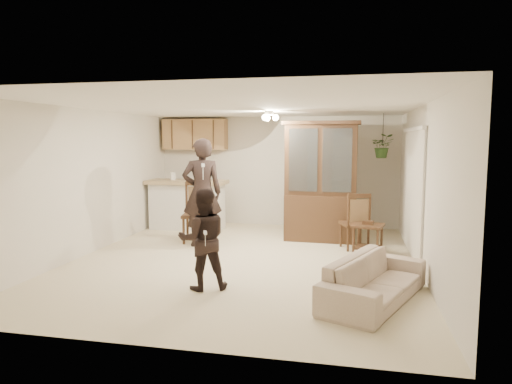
% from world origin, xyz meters
% --- Properties ---
extents(floor, '(6.50, 6.50, 0.00)m').
position_xyz_m(floor, '(0.00, 0.00, 0.00)').
color(floor, beige).
rests_on(floor, ground).
extents(ceiling, '(5.50, 6.50, 0.02)m').
position_xyz_m(ceiling, '(0.00, 0.00, 2.50)').
color(ceiling, white).
rests_on(ceiling, wall_back).
extents(wall_back, '(5.50, 0.02, 2.50)m').
position_xyz_m(wall_back, '(0.00, 3.25, 1.25)').
color(wall_back, beige).
rests_on(wall_back, ground).
extents(wall_front, '(5.50, 0.02, 2.50)m').
position_xyz_m(wall_front, '(0.00, -3.25, 1.25)').
color(wall_front, beige).
rests_on(wall_front, ground).
extents(wall_left, '(0.02, 6.50, 2.50)m').
position_xyz_m(wall_left, '(-2.75, 0.00, 1.25)').
color(wall_left, beige).
rests_on(wall_left, ground).
extents(wall_right, '(0.02, 6.50, 2.50)m').
position_xyz_m(wall_right, '(2.75, 0.00, 1.25)').
color(wall_right, beige).
rests_on(wall_right, ground).
extents(breakfast_bar, '(1.60, 0.55, 1.00)m').
position_xyz_m(breakfast_bar, '(-1.85, 2.35, 0.50)').
color(breakfast_bar, white).
rests_on(breakfast_bar, floor).
extents(bar_top, '(1.75, 0.70, 0.08)m').
position_xyz_m(bar_top, '(-1.85, 2.35, 1.05)').
color(bar_top, '#9E8B5F').
rests_on(bar_top, breakfast_bar).
extents(upper_cabinets, '(1.50, 0.34, 0.70)m').
position_xyz_m(upper_cabinets, '(-1.90, 3.07, 2.10)').
color(upper_cabinets, '#9C6A44').
rests_on(upper_cabinets, wall_back).
extents(vertical_blinds, '(0.06, 2.30, 2.10)m').
position_xyz_m(vertical_blinds, '(2.71, 0.90, 1.10)').
color(vertical_blinds, beige).
rests_on(vertical_blinds, wall_right).
extents(ceiling_fixture, '(0.36, 0.36, 0.20)m').
position_xyz_m(ceiling_fixture, '(0.20, 1.20, 2.40)').
color(ceiling_fixture, beige).
rests_on(ceiling_fixture, ceiling).
extents(hanging_plant, '(0.43, 0.37, 0.48)m').
position_xyz_m(hanging_plant, '(2.30, 2.40, 1.85)').
color(hanging_plant, '#275321').
rests_on(hanging_plant, ceiling).
extents(plant_cord, '(0.01, 0.01, 0.65)m').
position_xyz_m(plant_cord, '(2.30, 2.40, 2.17)').
color(plant_cord, black).
rests_on(plant_cord, ceiling).
extents(sofa, '(1.42, 2.01, 0.73)m').
position_xyz_m(sofa, '(2.01, -1.52, 0.37)').
color(sofa, beige).
rests_on(sofa, floor).
extents(adult, '(0.77, 0.64, 1.80)m').
position_xyz_m(adult, '(-1.01, 0.89, 0.90)').
color(adult, black).
rests_on(adult, floor).
extents(child, '(0.81, 0.74, 1.35)m').
position_xyz_m(child, '(-0.19, -1.51, 0.68)').
color(child, black).
rests_on(child, floor).
extents(china_hutch, '(1.49, 0.61, 2.33)m').
position_xyz_m(china_hutch, '(1.12, 1.79, 1.15)').
color(china_hutch, '#3A2015').
rests_on(china_hutch, floor).
extents(side_table, '(0.60, 0.60, 0.61)m').
position_xyz_m(side_table, '(2.00, 0.74, 0.28)').
color(side_table, '#3A2015').
rests_on(side_table, floor).
extents(chair_bar, '(0.60, 0.60, 1.17)m').
position_xyz_m(chair_bar, '(-1.22, 1.16, 0.33)').
color(chair_bar, '#3A2015').
rests_on(chair_bar, floor).
extents(chair_hutch_left, '(0.68, 0.68, 1.11)m').
position_xyz_m(chair_hutch_left, '(0.57, 2.87, 0.31)').
color(chair_hutch_left, '#3A2015').
rests_on(chair_hutch_left, floor).
extents(chair_hutch_right, '(0.59, 0.59, 1.03)m').
position_xyz_m(chair_hutch_right, '(1.78, 1.22, 0.29)').
color(chair_hutch_right, '#3A2015').
rests_on(chair_hutch_right, floor).
extents(controller_adult, '(0.11, 0.18, 0.05)m').
position_xyz_m(controller_adult, '(-0.84, 0.45, 1.54)').
color(controller_adult, white).
rests_on(controller_adult, adult).
extents(controller_child, '(0.08, 0.12, 0.04)m').
position_xyz_m(controller_child, '(-0.06, -1.79, 0.82)').
color(controller_child, white).
rests_on(controller_child, child).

